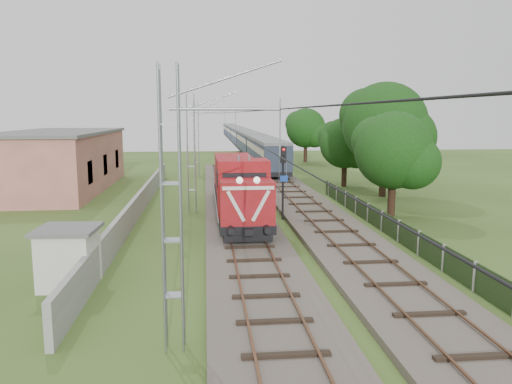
{
  "coord_description": "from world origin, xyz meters",
  "views": [
    {
      "loc": [
        -2.05,
        -21.65,
        6.66
      ],
      "look_at": [
        0.84,
        6.81,
        2.2
      ],
      "focal_mm": 35.0,
      "sensor_mm": 36.0,
      "label": 1
    }
  ],
  "objects": [
    {
      "name": "relay_hut",
      "position": [
        -7.4,
        -2.27,
        1.18
      ],
      "size": [
        2.4,
        2.4,
        2.35
      ],
      "color": "silver",
      "rests_on": "ground"
    },
    {
      "name": "station_building",
      "position": [
        -15.0,
        24.0,
        2.63
      ],
      "size": [
        8.4,
        20.4,
        5.22
      ],
      "color": "tan",
      "rests_on": "ground"
    },
    {
      "name": "signal_post",
      "position": [
        2.82,
        9.28,
        3.25
      ],
      "size": [
        0.52,
        0.41,
        4.73
      ],
      "color": "black",
      "rests_on": "ground"
    },
    {
      "name": "locomotive",
      "position": [
        0.0,
        10.07,
        2.13
      ],
      "size": [
        2.81,
        16.04,
        4.07
      ],
      "color": "black",
      "rests_on": "ground"
    },
    {
      "name": "fence",
      "position": [
        8.0,
        3.0,
        0.6
      ],
      "size": [
        0.12,
        32.0,
        1.2
      ],
      "color": "black",
      "rests_on": "ground"
    },
    {
      "name": "tree_b",
      "position": [
        12.42,
        17.43,
        5.77
      ],
      "size": [
        7.13,
        6.79,
        9.25
      ],
      "color": "#372016",
      "rests_on": "ground"
    },
    {
      "name": "catenary",
      "position": [
        -2.95,
        12.0,
        4.05
      ],
      "size": [
        3.31,
        70.0,
        8.0
      ],
      "color": "gray",
      "rests_on": "ground"
    },
    {
      "name": "track_side",
      "position": [
        5.0,
        20.0,
        0.18
      ],
      "size": [
        4.2,
        80.0,
        0.45
      ],
      "color": "#6B6054",
      "rests_on": "ground"
    },
    {
      "name": "coach_rake",
      "position": [
        5.0,
        79.33,
        2.4
      ],
      "size": [
        2.86,
        106.82,
        3.3
      ],
      "color": "black",
      "rests_on": "ground"
    },
    {
      "name": "ground",
      "position": [
        0.0,
        0.0,
        0.0
      ],
      "size": [
        140.0,
        140.0,
        0.0
      ],
      "primitive_type": "plane",
      "color": "#37511E",
      "rests_on": "ground"
    },
    {
      "name": "tree_c",
      "position": [
        10.87,
        23.49,
        3.98
      ],
      "size": [
        4.92,
        4.69,
        6.38
      ],
      "color": "#372016",
      "rests_on": "ground"
    },
    {
      "name": "tree_a",
      "position": [
        10.2,
        9.71,
        4.29
      ],
      "size": [
        5.3,
        5.05,
        6.87
      ],
      "color": "#372016",
      "rests_on": "ground"
    },
    {
      "name": "boundary_wall",
      "position": [
        -6.5,
        12.0,
        0.75
      ],
      "size": [
        0.25,
        40.0,
        1.5
      ],
      "primitive_type": "cube",
      "color": "#9E9E99",
      "rests_on": "ground"
    },
    {
      "name": "track_main",
      "position": [
        0.0,
        7.0,
        0.18
      ],
      "size": [
        4.2,
        70.0,
        0.45
      ],
      "color": "#6B6054",
      "rests_on": "ground"
    },
    {
      "name": "tree_d",
      "position": [
        12.11,
        47.83,
        4.7
      ],
      "size": [
        5.81,
        5.54,
        7.53
      ],
      "color": "#372016",
      "rests_on": "ground"
    }
  ]
}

